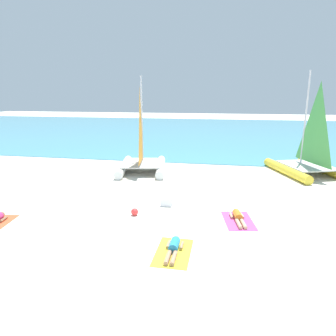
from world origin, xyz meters
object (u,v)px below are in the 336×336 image
object	(u,v)px
sunbather_middle	(174,248)
beach_ball	(135,212)
sailboat_yellow	(307,160)
sunbather_right	(238,217)
towel_right	(238,221)
sailboat_white	(142,158)
towel_middle	(173,252)
cooler_box	(167,202)

from	to	relation	value
sunbather_middle	beach_ball	bearing A→B (deg)	128.21
sailboat_yellow	sunbather_right	size ratio (longest dim) A/B	4.01
towel_right	sailboat_yellow	bearing A→B (deg)	61.87
sailboat_white	towel_middle	bearing A→B (deg)	-79.74
sailboat_yellow	towel_middle	xyz separation A→B (m)	(-6.46, -11.05, -0.93)
sailboat_yellow	sunbather_right	bearing A→B (deg)	-138.48
sunbather_right	beach_ball	size ratio (longest dim) A/B	5.20
towel_right	cooler_box	xyz separation A→B (m)	(-3.11, 1.11, 0.17)
cooler_box	towel_right	bearing A→B (deg)	-19.69
sailboat_white	towel_right	bearing A→B (deg)	-60.45
sailboat_white	sunbather_middle	bearing A→B (deg)	-79.61
sailboat_yellow	sailboat_white	world-z (taller)	sailboat_yellow
sunbather_right	beach_ball	xyz separation A→B (m)	(-4.19, -0.31, 0.02)
sailboat_white	towel_right	xyz separation A→B (m)	(5.90, -6.95, -0.89)
sunbather_middle	towel_middle	bearing A→B (deg)	-90.00
sunbather_middle	cooler_box	distance (m)	4.08
towel_middle	sunbather_middle	bearing A→B (deg)	90.58
sunbather_right	sunbather_middle	bearing A→B (deg)	-135.89
beach_ball	sailboat_yellow	bearing A→B (deg)	44.44
sunbather_middle	cooler_box	size ratio (longest dim) A/B	3.12
towel_middle	beach_ball	size ratio (longest dim) A/B	6.32
cooler_box	sailboat_yellow	bearing A→B (deg)	43.30
towel_middle	sunbather_right	world-z (taller)	sunbather_right
sailboat_yellow	cooler_box	distance (m)	10.29
sailboat_white	beach_ball	distance (m)	7.43
towel_middle	sailboat_yellow	bearing A→B (deg)	59.68
beach_ball	towel_right	bearing A→B (deg)	3.27
sunbather_right	cooler_box	bearing A→B (deg)	151.25
beach_ball	sunbather_middle	bearing A→B (deg)	-51.21
towel_right	beach_ball	distance (m)	4.21
sailboat_white	towel_right	world-z (taller)	sailboat_white
sunbather_right	beach_ball	bearing A→B (deg)	174.10
towel_middle	towel_right	distance (m)	3.59
sailboat_yellow	beach_ball	size ratio (longest dim) A/B	20.83
sailboat_yellow	sailboat_white	xyz separation A→B (m)	(-10.26, -1.20, -0.04)
sunbather_middle	beach_ball	world-z (taller)	sunbather_middle
sunbather_middle	beach_ball	distance (m)	3.34
sunbather_middle	towel_right	size ratio (longest dim) A/B	0.82
towel_right	cooler_box	distance (m)	3.31
towel_right	beach_ball	xyz separation A→B (m)	(-4.20, -0.24, 0.14)
towel_middle	cooler_box	distance (m)	4.15
towel_middle	sunbather_right	distance (m)	3.64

